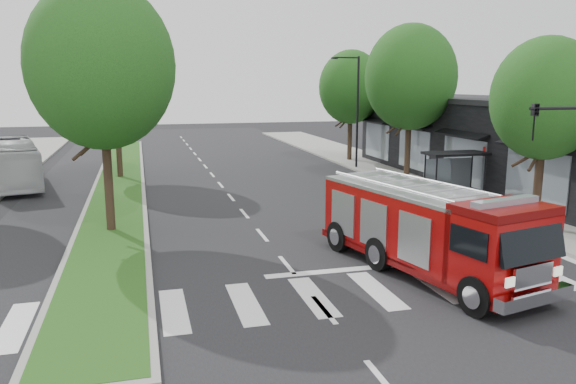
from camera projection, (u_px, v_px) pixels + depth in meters
name	position (u px, v px, depth m)	size (l,w,h in m)	color
ground	(287.00, 265.00, 19.24)	(140.00, 140.00, 0.00)	black
sidewalk_right	(454.00, 192.00, 31.87)	(5.00, 80.00, 0.15)	gray
median	(120.00, 183.00, 34.79)	(3.00, 50.00, 0.15)	gray
storefront_row	(526.00, 147.00, 32.54)	(8.00, 30.00, 5.00)	black
bus_shelter	(454.00, 163.00, 29.41)	(3.20, 1.60, 2.61)	black
tree_right_near	(545.00, 99.00, 22.99)	(4.40, 4.40, 8.05)	black
tree_right_mid	(411.00, 77.00, 34.19)	(5.60, 5.60, 9.72)	black
tree_right_far	(351.00, 87.00, 43.80)	(5.00, 5.00, 8.73)	black
tree_median_near	(101.00, 66.00, 22.12)	(5.80, 5.80, 10.16)	black
tree_median_far	(115.00, 78.00, 35.47)	(5.60, 5.60, 9.72)	black
streetlight_right_far	(356.00, 107.00, 39.97)	(2.11, 0.20, 8.00)	black
fire_engine	(426.00, 229.00, 18.25)	(4.50, 9.16, 3.05)	#590404
city_bus	(16.00, 163.00, 33.96)	(2.32, 9.93, 2.77)	#BCBCC1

